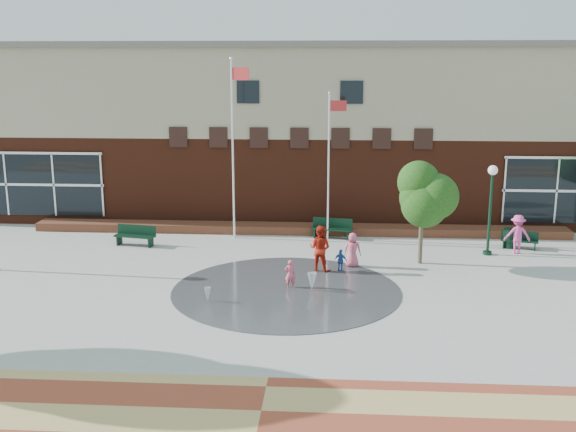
# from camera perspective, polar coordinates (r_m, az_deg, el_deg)

# --- Properties ---
(ground) EXTENTS (120.00, 120.00, 0.00)m
(ground) POSITION_cam_1_polar(r_m,az_deg,el_deg) (22.06, -0.70, -8.93)
(ground) COLOR #666056
(ground) RESTS_ON ground
(plaza_concrete) EXTENTS (46.00, 18.00, 0.01)m
(plaza_concrete) POSITION_cam_1_polar(r_m,az_deg,el_deg) (25.80, 0.00, -5.63)
(plaza_concrete) COLOR #A8A8A0
(plaza_concrete) RESTS_ON ground
(splash_pad) EXTENTS (8.40, 8.40, 0.01)m
(splash_pad) POSITION_cam_1_polar(r_m,az_deg,el_deg) (24.86, -0.15, -6.36)
(splash_pad) COLOR #383A3D
(splash_pad) RESTS_ON ground
(library_building) EXTENTS (44.40, 10.40, 9.20)m
(library_building) POSITION_cam_1_polar(r_m,az_deg,el_deg) (38.09, 1.35, 7.53)
(library_building) COLOR #592415
(library_building) RESTS_ON ground
(flower_bed) EXTENTS (26.00, 1.20, 0.40)m
(flower_bed) POSITION_cam_1_polar(r_m,az_deg,el_deg) (33.09, 0.87, -1.46)
(flower_bed) COLOR maroon
(flower_bed) RESTS_ON ground
(flagpole_left) EXTENTS (0.92, 0.45, 8.44)m
(flagpole_left) POSITION_cam_1_polar(r_m,az_deg,el_deg) (31.37, -4.63, 6.44)
(flagpole_left) COLOR white
(flagpole_left) RESTS_ON ground
(flagpole_right) EXTENTS (0.85, 0.14, 6.91)m
(flagpole_right) POSITION_cam_1_polar(r_m,az_deg,el_deg) (31.22, 3.54, 4.88)
(flagpole_right) COLOR white
(flagpole_right) RESTS_ON ground
(lamp_right) EXTENTS (0.42, 0.42, 3.94)m
(lamp_right) POSITION_cam_1_polar(r_m,az_deg,el_deg) (30.08, 16.80, 1.32)
(lamp_right) COLOR black
(lamp_right) RESTS_ON ground
(bench_left) EXTENTS (1.95, 0.87, 0.95)m
(bench_left) POSITION_cam_1_polar(r_m,az_deg,el_deg) (31.49, -12.82, -1.95)
(bench_left) COLOR black
(bench_left) RESTS_ON ground
(bench_mid) EXTENTS (1.98, 0.90, 0.96)m
(bench_mid) POSITION_cam_1_polar(r_m,az_deg,el_deg) (32.08, 3.72, -1.38)
(bench_mid) COLOR black
(bench_mid) RESTS_ON ground
(bench_right) EXTENTS (1.66, 0.84, 0.80)m
(bench_right) POSITION_cam_1_polar(r_m,az_deg,el_deg) (31.94, 18.99, -2.23)
(bench_right) COLOR black
(bench_right) RESTS_ON ground
(trash_can) EXTENTS (0.56, 0.56, 0.92)m
(trash_can) POSITION_cam_1_polar(r_m,az_deg,el_deg) (31.94, 18.23, -1.78)
(trash_can) COLOR black
(trash_can) RESTS_ON ground
(tree_mid) EXTENTS (2.50, 2.50, 4.21)m
(tree_mid) POSITION_cam_1_polar(r_m,az_deg,el_deg) (27.95, 11.35, 2.06)
(tree_mid) COLOR #453C2D
(tree_mid) RESTS_ON ground
(water_jet_a) EXTENTS (0.35, 0.35, 0.67)m
(water_jet_a) POSITION_cam_1_polar(r_m,az_deg,el_deg) (24.82, 2.03, -6.41)
(water_jet_a) COLOR white
(water_jet_a) RESTS_ON ground
(water_jet_b) EXTENTS (0.23, 0.23, 0.51)m
(water_jet_b) POSITION_cam_1_polar(r_m,az_deg,el_deg) (23.89, -6.80, -7.28)
(water_jet_b) COLOR white
(water_jet_b) RESTS_ON ground
(child_splash) EXTENTS (0.43, 0.32, 1.09)m
(child_splash) POSITION_cam_1_polar(r_m,az_deg,el_deg) (25.01, 0.18, -4.93)
(child_splash) COLOR #E3546D
(child_splash) RESTS_ON ground
(adult_red) EXTENTS (1.11, 0.99, 1.89)m
(adult_red) POSITION_cam_1_polar(r_m,az_deg,el_deg) (26.93, 2.72, -2.76)
(adult_red) COLOR #B22010
(adult_red) RESTS_ON ground
(adult_pink) EXTENTS (0.76, 0.55, 1.44)m
(adult_pink) POSITION_cam_1_polar(r_m,az_deg,el_deg) (27.62, 5.48, -2.88)
(adult_pink) COLOR #D75A71
(adult_pink) RESTS_ON ground
(child_blue) EXTENTS (0.60, 0.43, 0.94)m
(child_blue) POSITION_cam_1_polar(r_m,az_deg,el_deg) (26.97, 4.49, -3.80)
(child_blue) COLOR #2753AE
(child_blue) RESTS_ON ground
(person_bench) EXTENTS (1.14, 0.69, 1.73)m
(person_bench) POSITION_cam_1_polar(r_m,az_deg,el_deg) (31.05, 18.85, -1.48)
(person_bench) COLOR #E94C9D
(person_bench) RESTS_ON ground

